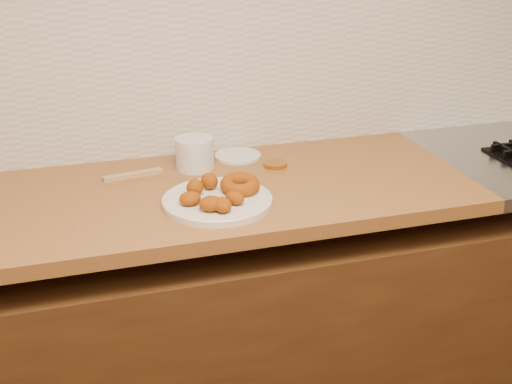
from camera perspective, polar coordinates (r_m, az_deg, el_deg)
wall_back at (r=2.02m, az=0.27°, el=16.44°), size 4.00×0.02×2.70m
base_cabinet at (r=2.10m, az=2.70°, el=-11.78°), size 3.60×0.60×0.77m
butcher_block at (r=1.77m, az=-17.33°, el=-1.68°), size 2.30×0.62×0.04m
backsplash at (r=2.03m, az=0.36°, el=12.21°), size 3.60×0.02×0.60m
donut_plate at (r=1.68m, az=-3.46°, el=-0.80°), size 0.29×0.29×0.02m
ring_donut at (r=1.71m, az=-1.45°, el=0.66°), size 0.13×0.13×0.05m
fried_dough_chunks at (r=1.65m, az=-4.18°, el=-0.32°), size 0.18×0.21×0.05m
plastic_tub at (r=1.91m, az=-5.47°, el=3.44°), size 0.15×0.15×0.09m
tub_lid at (r=2.01m, az=-1.63°, el=3.24°), size 0.16×0.16×0.01m
brass_jar_lid at (r=1.93m, az=1.72°, el=2.49°), size 0.08×0.08×0.01m
wooden_utensil at (r=1.89m, az=-10.88°, el=1.50°), size 0.17×0.05×0.01m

